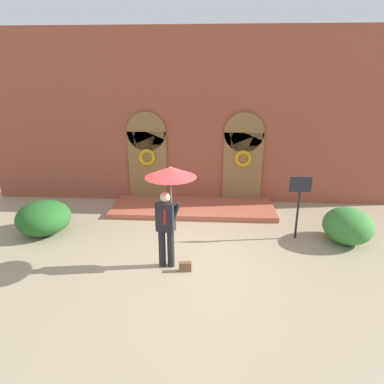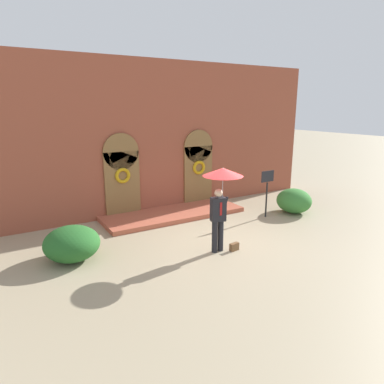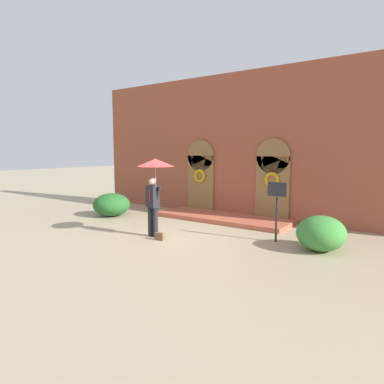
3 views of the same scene
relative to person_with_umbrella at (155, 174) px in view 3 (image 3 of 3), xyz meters
name	(u,v)px [view 3 (image 3 of 3)]	position (x,y,z in m)	size (l,w,h in m)	color
ground_plane	(172,236)	(0.32, 0.39, -1.91)	(80.00, 80.00, 0.00)	tan
building_facade	(238,149)	(0.32, 4.54, 0.77)	(14.00, 2.30, 5.60)	brown
person_with_umbrella	(155,174)	(0.00, 0.00, 0.00)	(1.10, 1.10, 2.36)	black
handbag	(160,236)	(0.34, -0.20, -1.80)	(0.28, 0.12, 0.22)	brown
sign_post	(277,202)	(3.17, 1.61, -0.75)	(0.56, 0.06, 1.72)	black
shrub_left	(112,205)	(-3.70, 1.52, -1.46)	(1.45, 1.47, 0.91)	#235B23
shrub_right	(321,233)	(4.46, 1.47, -1.45)	(1.25, 1.34, 0.92)	#387A33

